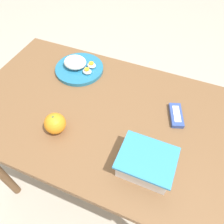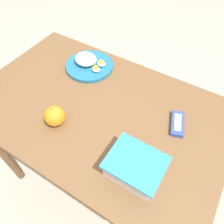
{
  "view_description": "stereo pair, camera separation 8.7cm",
  "coord_description": "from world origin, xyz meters",
  "px_view_note": "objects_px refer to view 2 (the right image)",
  "views": [
    {
      "loc": [
        -0.29,
        0.51,
        1.47
      ],
      "look_at": [
        -0.08,
        0.01,
        0.79
      ],
      "focal_mm": 35.0,
      "sensor_mm": 36.0,
      "label": 1
    },
    {
      "loc": [
        -0.37,
        0.47,
        1.47
      ],
      "look_at": [
        -0.08,
        0.01,
        0.79
      ],
      "focal_mm": 35.0,
      "sensor_mm": 36.0,
      "label": 2
    }
  ],
  "objects_px": {
    "orange_fruit": "(55,116)",
    "rice_plate": "(89,64)",
    "food_container": "(135,168)",
    "candy_bar": "(177,124)"
  },
  "relations": [
    {
      "from": "orange_fruit",
      "to": "rice_plate",
      "type": "relative_size",
      "value": 0.35
    },
    {
      "from": "food_container",
      "to": "orange_fruit",
      "type": "bearing_deg",
      "value": -3.34
    },
    {
      "from": "food_container",
      "to": "rice_plate",
      "type": "xyz_separation_m",
      "value": [
        0.45,
        -0.37,
        -0.01
      ]
    },
    {
      "from": "food_container",
      "to": "candy_bar",
      "type": "bearing_deg",
      "value": -100.99
    },
    {
      "from": "food_container",
      "to": "orange_fruit",
      "type": "relative_size",
      "value": 2.23
    },
    {
      "from": "food_container",
      "to": "orange_fruit",
      "type": "distance_m",
      "value": 0.37
    },
    {
      "from": "orange_fruit",
      "to": "rice_plate",
      "type": "bearing_deg",
      "value": -75.81
    },
    {
      "from": "rice_plate",
      "to": "orange_fruit",
      "type": "bearing_deg",
      "value": 104.19
    },
    {
      "from": "food_container",
      "to": "orange_fruit",
      "type": "height_order",
      "value": "orange_fruit"
    },
    {
      "from": "orange_fruit",
      "to": "food_container",
      "type": "bearing_deg",
      "value": 176.66
    }
  ]
}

